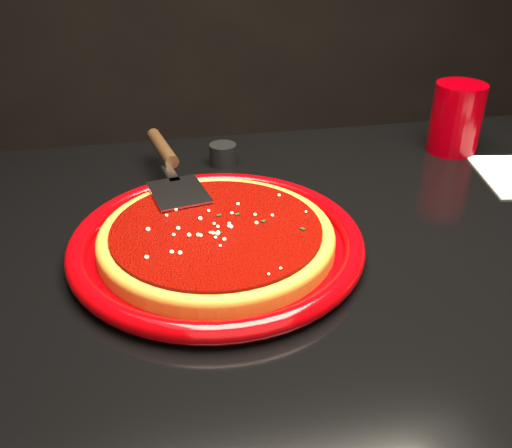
# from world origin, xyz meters

# --- Properties ---
(table) EXTENTS (1.20, 0.80, 0.75)m
(table) POSITION_xyz_m (0.00, 0.00, 0.38)
(table) COLOR black
(table) RESTS_ON floor
(plate) EXTENTS (0.51, 0.51, 0.03)m
(plate) POSITION_xyz_m (-0.19, -0.02, 0.76)
(plate) COLOR #7A0103
(plate) RESTS_ON table
(pizza_crust) EXTENTS (0.40, 0.40, 0.02)m
(pizza_crust) POSITION_xyz_m (-0.19, -0.02, 0.77)
(pizza_crust) COLOR #8D571B
(pizza_crust) RESTS_ON plate
(pizza_crust_rim) EXTENTS (0.40, 0.40, 0.02)m
(pizza_crust_rim) POSITION_xyz_m (-0.19, -0.02, 0.78)
(pizza_crust_rim) COLOR #8D571B
(pizza_crust_rim) RESTS_ON plate
(pizza_sauce) EXTENTS (0.36, 0.36, 0.01)m
(pizza_sauce) POSITION_xyz_m (-0.19, -0.02, 0.78)
(pizza_sauce) COLOR #610300
(pizza_sauce) RESTS_ON plate
(parmesan_dusting) EXTENTS (0.27, 0.27, 0.01)m
(parmesan_dusting) POSITION_xyz_m (-0.19, -0.02, 0.79)
(parmesan_dusting) COLOR beige
(parmesan_dusting) RESTS_ON plate
(basil_flecks) EXTENTS (0.25, 0.25, 0.00)m
(basil_flecks) POSITION_xyz_m (-0.19, -0.02, 0.79)
(basil_flecks) COLOR black
(basil_flecks) RESTS_ON plate
(pizza_server) EXTENTS (0.15, 0.34, 0.02)m
(pizza_server) POSITION_xyz_m (-0.24, 0.16, 0.80)
(pizza_server) COLOR silver
(pizza_server) RESTS_ON plate
(cup) EXTENTS (0.12, 0.12, 0.13)m
(cup) POSITION_xyz_m (0.30, 0.24, 0.81)
(cup) COLOR #820006
(cup) RESTS_ON table
(ramekin) EXTENTS (0.05, 0.05, 0.04)m
(ramekin) POSITION_xyz_m (-0.14, 0.26, 0.77)
(ramekin) COLOR black
(ramekin) RESTS_ON table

